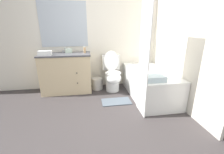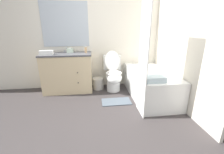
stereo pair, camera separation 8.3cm
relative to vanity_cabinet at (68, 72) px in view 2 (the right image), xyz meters
The scene contains 14 objects.
ground_plane 1.69m from the vanity_cabinet, 61.84° to the right, with size 14.00×14.00×0.00m, color #383333.
wall_back 1.15m from the vanity_cabinet, 19.79° to the left, with size 8.00×0.06×2.50m.
wall_right 2.33m from the vanity_cabinet, 15.87° to the right, with size 0.05×2.69×2.50m.
vanity_cabinet is the anchor object (origin of this frame).
sink_faucet 0.48m from the vanity_cabinet, 90.00° to the left, with size 0.14×0.12×0.12m.
toilet 1.00m from the vanity_cabinet, ahead, with size 0.39×0.66×0.88m.
bathtub 1.78m from the vanity_cabinet, 16.75° to the right, with size 0.74×1.52×0.54m.
shower_curtain 1.82m from the vanity_cabinet, 40.37° to the right, with size 0.01×0.39×2.03m.
wastebasket 0.72m from the vanity_cabinet, ahead, with size 0.25×0.25×0.26m.
tissue_box 0.48m from the vanity_cabinet, 60.81° to the left, with size 0.14×0.11×0.11m.
soap_dispenser 0.64m from the vanity_cabinet, ahead, with size 0.05×0.05×0.15m.
hand_towel_folded 0.60m from the vanity_cabinet, 162.34° to the right, with size 0.25×0.12×0.09m.
bath_towel_folded 1.89m from the vanity_cabinet, 35.39° to the right, with size 0.33×0.22×0.09m.
bath_mat 1.27m from the vanity_cabinet, 35.68° to the right, with size 0.56×0.31×0.02m.
Camera 2 is at (-0.23, -1.82, 1.38)m, focal length 24.00 mm.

